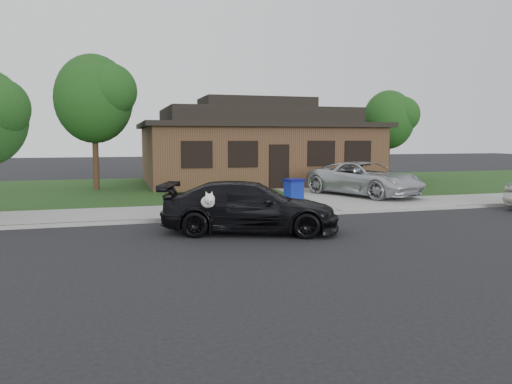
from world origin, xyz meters
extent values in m
plane|color=black|center=(0.00, 0.00, 0.00)|extent=(120.00, 120.00, 0.00)
cube|color=gray|center=(0.00, 5.00, 0.06)|extent=(60.00, 3.00, 0.12)
cube|color=gray|center=(0.00, 3.50, 0.06)|extent=(60.00, 0.12, 0.12)
cube|color=#193814|center=(0.00, 13.00, 0.07)|extent=(60.00, 13.00, 0.13)
cube|color=gray|center=(6.00, 10.00, 0.07)|extent=(4.50, 13.00, 0.14)
imported|color=black|center=(-0.17, 1.19, 0.70)|extent=(5.20, 3.43, 1.40)
ellipsoid|color=white|center=(-1.50, 0.35, 0.99)|extent=(0.34, 0.40, 0.30)
sphere|color=white|center=(-1.50, 0.12, 1.09)|extent=(0.26, 0.26, 0.26)
cube|color=white|center=(-1.50, -0.01, 1.05)|extent=(0.09, 0.12, 0.08)
sphere|color=black|center=(-1.50, -0.07, 1.05)|extent=(0.04, 0.04, 0.04)
cone|color=white|center=(-1.56, 0.17, 1.23)|extent=(0.11, 0.11, 0.14)
cone|color=white|center=(-1.43, 0.17, 1.23)|extent=(0.11, 0.11, 0.14)
imported|color=#B4B7BC|center=(6.59, 7.22, 0.86)|extent=(4.17, 5.71, 1.44)
cube|color=navy|center=(2.56, 5.10, 0.57)|extent=(0.63, 0.63, 0.89)
cube|color=#070957|center=(2.56, 5.10, 1.06)|extent=(0.68, 0.68, 0.10)
cylinder|color=black|center=(2.36, 4.82, 0.19)|extent=(0.07, 0.15, 0.14)
cylinder|color=black|center=(2.76, 4.82, 0.19)|extent=(0.07, 0.15, 0.14)
cube|color=#422B1C|center=(4.00, 15.00, 1.63)|extent=(12.00, 8.00, 3.00)
cube|color=black|center=(4.00, 15.00, 3.25)|extent=(12.60, 8.60, 0.25)
cube|color=black|center=(4.00, 15.00, 3.78)|extent=(10.00, 6.50, 0.80)
cube|color=black|center=(4.00, 15.00, 4.48)|extent=(6.00, 3.50, 0.60)
cube|color=black|center=(4.00, 10.97, 1.23)|extent=(1.00, 0.06, 2.10)
cube|color=black|center=(0.00, 10.97, 1.83)|extent=(1.30, 0.05, 1.10)
cube|color=black|center=(2.20, 10.97, 1.83)|extent=(1.30, 0.05, 1.10)
cube|color=black|center=(6.20, 10.97, 1.83)|extent=(1.30, 0.05, 1.10)
cube|color=black|center=(8.20, 10.97, 1.83)|extent=(1.30, 0.05, 1.10)
cylinder|color=#332114|center=(-4.50, 13.00, 1.37)|extent=(0.28, 0.28, 2.48)
ellipsoid|color=#143811|center=(-4.50, 13.00, 4.41)|extent=(3.60, 3.60, 4.14)
sphere|color=#26591E|center=(-3.78, 12.46, 4.77)|extent=(2.52, 2.52, 2.52)
cylinder|color=#332114|center=(12.00, 14.50, 1.14)|extent=(0.28, 0.28, 2.03)
ellipsoid|color=#143811|center=(12.00, 14.50, 3.65)|extent=(3.00, 3.00, 3.45)
sphere|color=#26591E|center=(12.60, 14.05, 3.95)|extent=(2.10, 2.10, 2.10)
camera|label=1|loc=(-3.78, -11.85, 2.58)|focal=35.00mm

